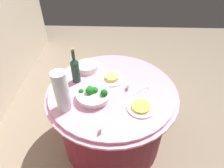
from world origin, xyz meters
TOP-DOWN VIEW (x-y plane):
  - ground_plane at (0.00, 0.00)m, footprint 6.00×6.00m
  - buffet_table at (0.00, 0.00)m, footprint 1.16×1.16m
  - broccoli_bowl at (-0.13, 0.14)m, footprint 0.28×0.28m
  - plate_stack at (0.28, 0.25)m, footprint 0.21×0.21m
  - wine_bottle at (0.09, 0.33)m, footprint 0.07×0.07m
  - decorative_fruit_vase at (-0.25, 0.36)m, footprint 0.11×0.11m
  - serving_tongs at (-0.04, -0.26)m, footprint 0.14×0.15m
  - food_plate_noodles at (0.12, 0.01)m, footprint 0.22×0.22m
  - food_plate_fried_egg at (-0.23, -0.23)m, footprint 0.22×0.22m
  - label_placard_front at (0.05, 0.45)m, footprint 0.05×0.03m
  - label_placard_mid at (-0.46, 0.06)m, footprint 0.05×0.01m
  - label_placard_rear at (0.00, -0.14)m, footprint 0.05×0.01m

SIDE VIEW (x-z plane):
  - ground_plane at x=0.00m, z-range 0.00..0.00m
  - buffet_table at x=0.00m, z-range 0.01..0.75m
  - serving_tongs at x=-0.04m, z-range 0.74..0.75m
  - food_plate_fried_egg at x=-0.23m, z-range 0.74..0.77m
  - food_plate_noodles at x=0.12m, z-range 0.73..0.78m
  - plate_stack at x=0.28m, z-range 0.74..0.80m
  - label_placard_front at x=0.05m, z-range 0.74..0.80m
  - label_placard_mid at x=-0.46m, z-range 0.74..0.80m
  - label_placard_rear at x=0.00m, z-range 0.74..0.80m
  - broccoli_bowl at x=-0.13m, z-range 0.72..0.84m
  - wine_bottle at x=0.09m, z-range 0.70..1.04m
  - decorative_fruit_vase at x=-0.25m, z-range 0.72..1.06m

